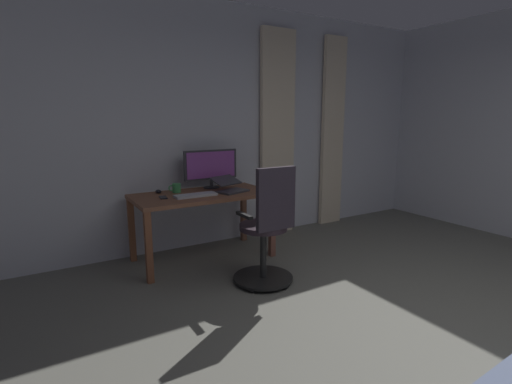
# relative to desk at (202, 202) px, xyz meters

# --- Properties ---
(back_room_partition) EXTENTS (5.68, 0.10, 2.82)m
(back_room_partition) POSITION_rel_desk_xyz_m (-0.87, -0.51, 0.77)
(back_room_partition) COLOR silver
(back_room_partition) RESTS_ON ground
(curtain_left_panel) EXTENTS (0.36, 0.06, 2.59)m
(curtain_left_panel) POSITION_rel_desk_xyz_m (-2.17, -0.40, 0.66)
(curtain_left_panel) COLOR beige
(curtain_left_panel) RESTS_ON ground
(curtain_right_panel) EXTENTS (0.49, 0.06, 2.59)m
(curtain_right_panel) POSITION_rel_desk_xyz_m (-1.23, -0.40, 0.66)
(curtain_right_panel) COLOR beige
(curtain_right_panel) RESTS_ON ground
(desk) EXTENTS (1.44, 0.73, 0.73)m
(desk) POSITION_rel_desk_xyz_m (0.00, 0.00, 0.00)
(desk) COLOR brown
(desk) RESTS_ON ground
(office_chair) EXTENTS (0.56, 0.56, 1.11)m
(office_chair) POSITION_rel_desk_xyz_m (-0.24, 0.92, -0.13)
(office_chair) COLOR black
(office_chair) RESTS_ON ground
(computer_monitor) EXTENTS (0.64, 0.18, 0.43)m
(computer_monitor) POSITION_rel_desk_xyz_m (-0.22, -0.25, 0.34)
(computer_monitor) COLOR #333338
(computer_monitor) RESTS_ON desk
(computer_keyboard) EXTENTS (0.43, 0.15, 0.02)m
(computer_keyboard) POSITION_rel_desk_xyz_m (0.12, 0.11, 0.10)
(computer_keyboard) COLOR #B7BCC1
(computer_keyboard) RESTS_ON desk
(laptop) EXTENTS (0.40, 0.39, 0.16)m
(laptop) POSITION_rel_desk_xyz_m (-0.30, 0.07, 0.14)
(laptop) COLOR #333338
(laptop) RESTS_ON desk
(computer_mouse) EXTENTS (0.06, 0.10, 0.04)m
(computer_mouse) POSITION_rel_desk_xyz_m (0.39, -0.25, 0.11)
(computer_mouse) COLOR black
(computer_mouse) RESTS_ON desk
(cell_phone_face_up) EXTENTS (0.09, 0.15, 0.01)m
(cell_phone_face_up) POSITION_rel_desk_xyz_m (0.43, 0.01, 0.09)
(cell_phone_face_up) COLOR black
(cell_phone_face_up) RESTS_ON desk
(mug_coffee) EXTENTS (0.14, 0.09, 0.10)m
(mug_coffee) POSITION_rel_desk_xyz_m (0.22, -0.18, 0.14)
(mug_coffee) COLOR #3D9951
(mug_coffee) RESTS_ON desk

